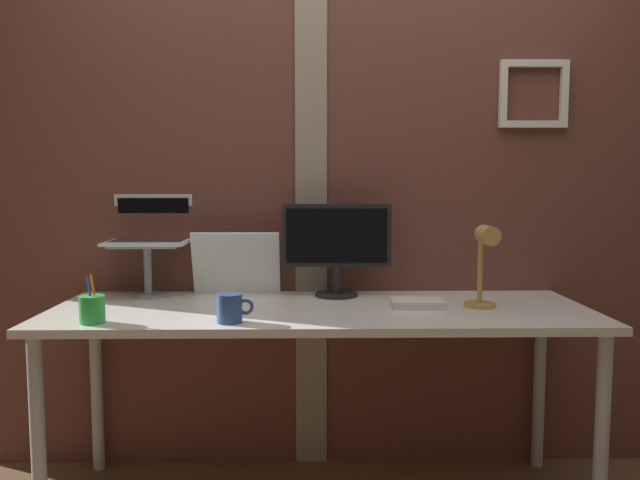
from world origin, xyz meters
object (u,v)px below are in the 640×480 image
monitor (337,241)px  whiteboard_panel (236,263)px  laptop (150,230)px  desk_lamp (484,258)px  pen_cup (92,309)px  coffee_mug (230,308)px

monitor → whiteboard_panel: bearing=174.0°
laptop → desk_lamp: laptop is taller
monitor → pen_cup: 1.00m
laptop → coffee_mug: bearing=-53.7°
monitor → whiteboard_panel: monitor is taller
whiteboard_panel → coffee_mug: (0.04, -0.53, -0.08)m
laptop → pen_cup: 0.60m
monitor → laptop: size_ratio=1.36×
laptop → pen_cup: (-0.07, -0.55, -0.23)m
whiteboard_panel → coffee_mug: 0.54m
pen_cup → monitor: bearing=29.8°
monitor → laptop: (-0.79, 0.06, 0.04)m
monitor → laptop: laptop is taller
monitor → coffee_mug: monitor is taller
laptop → coffee_mug: (0.40, -0.55, -0.22)m
monitor → desk_lamp: bearing=-28.1°
monitor → desk_lamp: 0.61m
monitor → desk_lamp: monitor is taller
whiteboard_panel → pen_cup: 0.69m
laptop → coffee_mug: 0.72m
whiteboard_panel → desk_lamp: 1.02m
pen_cup → coffee_mug: (0.47, -0.00, 0.00)m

